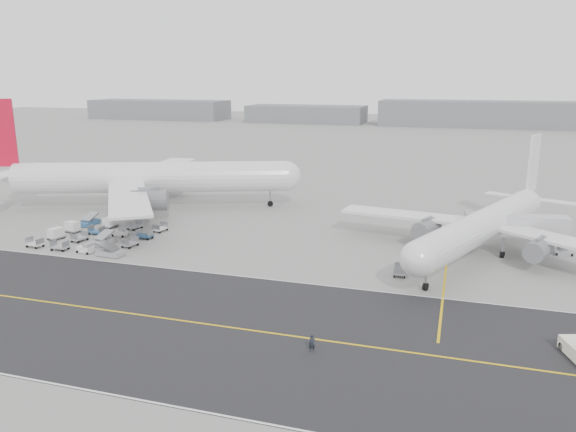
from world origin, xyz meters
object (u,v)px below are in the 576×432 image
(airliner_b, at_px, (486,224))
(airliner_a, at_px, (145,177))
(jet_bridge, at_px, (518,225))
(ground_crew_a, at_px, (312,343))

(airliner_b, bearing_deg, airliner_a, -167.88)
(airliner_b, height_order, jet_bridge, airliner_b)
(airliner_a, relative_size, ground_crew_a, 33.25)
(jet_bridge, relative_size, ground_crew_a, 8.74)
(airliner_a, relative_size, jet_bridge, 3.80)
(airliner_a, relative_size, airliner_b, 1.35)
(airliner_b, relative_size, jet_bridge, 2.83)
(jet_bridge, height_order, ground_crew_a, jet_bridge)
(airliner_b, distance_m, ground_crew_a, 43.22)
(airliner_a, distance_m, jet_bridge, 73.67)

